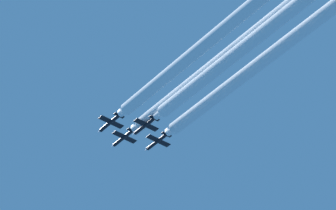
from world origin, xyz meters
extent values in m
cylinder|color=black|center=(0.33, 5.97, 174.29)|extent=(1.14, 9.87, 1.14)
cone|color=silver|center=(0.33, 11.74, 174.29)|extent=(1.09, 1.66, 1.09)
ellipsoid|color=#0C263F|center=(0.33, 8.14, 174.77)|extent=(0.63, 2.29, 0.51)
cube|color=black|center=(0.33, 5.48, 174.20)|extent=(8.31, 1.97, 0.12)
cube|color=black|center=(0.33, 1.49, 174.29)|extent=(3.53, 1.14, 0.12)
cube|color=silver|center=(0.33, 1.58, 175.74)|extent=(0.10, 1.35, 1.77)
cylinder|color=black|center=(0.33, 0.78, 174.29)|extent=(0.86, 0.62, 0.86)
cylinder|color=black|center=(-8.58, 0.59, 172.60)|extent=(1.14, 9.87, 1.14)
cone|color=silver|center=(-8.58, 6.36, 172.60)|extent=(1.09, 1.66, 1.09)
ellipsoid|color=#0C263F|center=(-8.58, 2.76, 173.08)|extent=(0.63, 2.29, 0.51)
cube|color=black|center=(-8.58, 0.10, 172.51)|extent=(8.31, 1.97, 0.12)
cube|color=black|center=(-8.58, -3.89, 172.60)|extent=(3.53, 1.14, 0.12)
cube|color=silver|center=(-8.58, -3.80, 174.05)|extent=(0.10, 1.35, 1.77)
cylinder|color=black|center=(-8.58, -4.60, 172.60)|extent=(0.86, 0.62, 0.86)
cylinder|color=black|center=(8.70, -0.38, 173.03)|extent=(1.14, 9.87, 1.14)
cone|color=silver|center=(8.70, 5.38, 173.03)|extent=(1.09, 1.66, 1.09)
ellipsoid|color=#0C263F|center=(8.70, 1.79, 173.52)|extent=(0.63, 2.29, 0.51)
cube|color=black|center=(8.70, -0.88, 172.95)|extent=(8.31, 1.97, 0.12)
cube|color=black|center=(8.70, -4.86, 173.03)|extent=(3.53, 1.14, 0.12)
cube|color=silver|center=(8.70, -4.78, 174.49)|extent=(0.10, 1.35, 1.77)
cylinder|color=black|center=(8.70, -5.58, 173.03)|extent=(0.86, 0.62, 0.86)
cylinder|color=black|center=(-0.02, -5.58, 171.91)|extent=(1.14, 9.87, 1.14)
cone|color=silver|center=(-0.02, 0.19, 171.91)|extent=(1.09, 1.66, 1.09)
ellipsoid|color=#0C263F|center=(-0.02, -3.40, 172.39)|extent=(0.63, 2.29, 0.51)
cube|color=black|center=(-0.02, -6.07, 171.82)|extent=(8.31, 1.97, 0.12)
cube|color=black|center=(-0.02, -10.05, 171.91)|extent=(3.53, 1.14, 0.12)
cube|color=silver|center=(-0.02, -9.97, 173.36)|extent=(0.10, 1.35, 1.77)
cylinder|color=black|center=(-0.02, -10.77, 171.91)|extent=(0.86, 0.62, 0.86)
cylinder|color=white|center=(0.33, -35.69, 174.29)|extent=(1.98, 72.85, 1.98)
cylinder|color=white|center=(0.33, -44.43, 174.29)|extent=(3.77, 83.78, 3.77)
cylinder|color=white|center=(-8.58, -35.44, 172.60)|extent=(1.98, 61.59, 1.98)
cylinder|color=white|center=(-8.58, -42.83, 172.60)|extent=(3.77, 70.83, 3.77)
cylinder|color=white|center=(8.70, -36.48, 173.03)|extent=(1.98, 61.73, 1.98)
cylinder|color=white|center=(8.70, -43.89, 173.03)|extent=(3.77, 70.98, 3.77)
cylinder|color=white|center=(-0.02, -46.79, 171.91)|extent=(1.98, 71.95, 1.98)
cylinder|color=white|center=(-0.02, -55.42, 171.91)|extent=(3.77, 82.74, 3.77)
camera|label=1|loc=(-131.38, -182.06, 1.55)|focal=98.97mm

